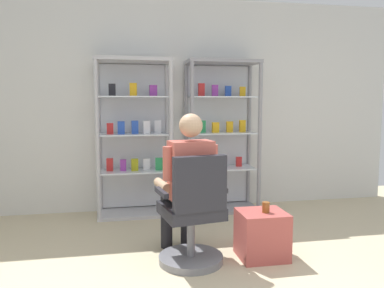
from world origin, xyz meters
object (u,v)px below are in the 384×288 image
seated_shopkeeper (187,179)px  storage_crate (262,235)px  tea_glass (266,207)px  display_cabinet_left (134,137)px  display_cabinet_right (221,135)px  office_chair (193,220)px

seated_shopkeeper → storage_crate: size_ratio=3.08×
storage_crate → tea_glass: bearing=-51.7°
display_cabinet_left → display_cabinet_right: 1.10m
office_chair → display_cabinet_right: bearing=67.5°
tea_glass → storage_crate: bearing=128.3°
display_cabinet_left → display_cabinet_right: size_ratio=1.00×
display_cabinet_left → tea_glass: (1.08, -1.61, -0.50)m
office_chair → storage_crate: (0.63, 0.04, -0.18)m
display_cabinet_right → office_chair: display_cabinet_right is taller
display_cabinet_left → office_chair: bearing=-75.4°
display_cabinet_right → tea_glass: 1.69m
office_chair → storage_crate: size_ratio=2.29×
storage_crate → tea_glass: tea_glass is taller
display_cabinet_left → tea_glass: size_ratio=20.36×
display_cabinet_right → office_chair: 1.85m
office_chair → tea_glass: (0.65, 0.01, 0.07)m
office_chair → storage_crate: bearing=3.3°
seated_shopkeeper → display_cabinet_right: bearing=64.4°
seated_shopkeeper → tea_glass: seated_shopkeeper is taller
seated_shopkeeper → storage_crate: (0.66, -0.12, -0.50)m
storage_crate → seated_shopkeeper: bearing=169.3°
display_cabinet_right → storage_crate: display_cabinet_right is taller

